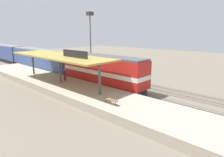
{
  "coord_description": "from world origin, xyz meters",
  "views": [
    {
      "loc": [
        -19.1,
        -23.36,
        7.79
      ],
      "look_at": [
        -1.38,
        -6.89,
        2.0
      ],
      "focal_mm": 31.26,
      "sensor_mm": 36.0,
      "label": 1
    }
  ],
  "objects_px": {
    "light_mast": "(90,29)",
    "person_waiting": "(65,74)",
    "platform_bench": "(110,100)",
    "locomotive": "(102,71)",
    "passenger_carriage_front": "(41,59)",
    "passenger_carriage_rear": "(4,52)"
  },
  "relations": [
    {
      "from": "platform_bench",
      "to": "light_mast",
      "type": "relative_size",
      "value": 0.15
    },
    {
      "from": "locomotive",
      "to": "person_waiting",
      "type": "bearing_deg",
      "value": 131.04
    },
    {
      "from": "platform_bench",
      "to": "passenger_carriage_rear",
      "type": "height_order",
      "value": "passenger_carriage_rear"
    },
    {
      "from": "passenger_carriage_front",
      "to": "person_waiting",
      "type": "relative_size",
      "value": 11.7
    },
    {
      "from": "locomotive",
      "to": "light_mast",
      "type": "distance_m",
      "value": 15.04
    },
    {
      "from": "passenger_carriage_rear",
      "to": "light_mast",
      "type": "height_order",
      "value": "light_mast"
    },
    {
      "from": "platform_bench",
      "to": "light_mast",
      "type": "distance_m",
      "value": 24.26
    },
    {
      "from": "locomotive",
      "to": "passenger_carriage_front",
      "type": "distance_m",
      "value": 18.0
    },
    {
      "from": "passenger_carriage_rear",
      "to": "person_waiting",
      "type": "xyz_separation_m",
      "value": [
        -3.58,
        -34.68,
        -0.46
      ]
    },
    {
      "from": "passenger_carriage_rear",
      "to": "person_waiting",
      "type": "height_order",
      "value": "passenger_carriage_rear"
    },
    {
      "from": "locomotive",
      "to": "light_mast",
      "type": "xyz_separation_m",
      "value": [
        7.8,
        11.39,
        5.99
      ]
    },
    {
      "from": "platform_bench",
      "to": "passenger_carriage_rear",
      "type": "bearing_deg",
      "value": 82.58
    },
    {
      "from": "locomotive",
      "to": "person_waiting",
      "type": "relative_size",
      "value": 8.44
    },
    {
      "from": "person_waiting",
      "to": "locomotive",
      "type": "bearing_deg",
      "value": -48.96
    },
    {
      "from": "locomotive",
      "to": "person_waiting",
      "type": "distance_m",
      "value": 5.49
    },
    {
      "from": "passenger_carriage_rear",
      "to": "light_mast",
      "type": "bearing_deg",
      "value": -74.12
    },
    {
      "from": "passenger_carriage_front",
      "to": "light_mast",
      "type": "height_order",
      "value": "light_mast"
    },
    {
      "from": "light_mast",
      "to": "person_waiting",
      "type": "distance_m",
      "value": 15.01
    },
    {
      "from": "passenger_carriage_front",
      "to": "passenger_carriage_rear",
      "type": "height_order",
      "value": "same"
    },
    {
      "from": "passenger_carriage_rear",
      "to": "person_waiting",
      "type": "distance_m",
      "value": 34.87
    },
    {
      "from": "platform_bench",
      "to": "locomotive",
      "type": "bearing_deg",
      "value": 50.49
    },
    {
      "from": "passenger_carriage_front",
      "to": "platform_bench",
      "type": "bearing_deg",
      "value": -103.35
    }
  ]
}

